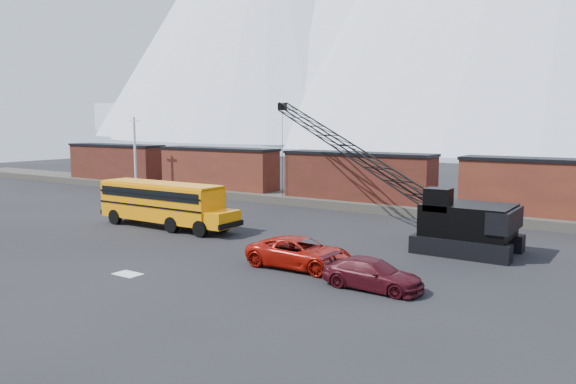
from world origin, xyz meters
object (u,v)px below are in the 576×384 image
object	(u,v)px
red_pickup	(300,253)
crawler_crane	(346,147)
maroon_suv	(373,274)
school_bus	(164,203)

from	to	relation	value
red_pickup	crawler_crane	bearing A→B (deg)	17.07
maroon_suv	crawler_crane	bearing A→B (deg)	32.89
crawler_crane	maroon_suv	bearing A→B (deg)	-57.87
school_bus	red_pickup	distance (m)	14.67
maroon_suv	crawler_crane	xyz separation A→B (m)	(-9.21, 14.67, 4.93)
school_bus	crawler_crane	distance (m)	13.86
school_bus	red_pickup	world-z (taller)	school_bus
maroon_suv	crawler_crane	size ratio (longest dim) A/B	0.20
red_pickup	crawler_crane	size ratio (longest dim) A/B	0.24
school_bus	red_pickup	xyz separation A→B (m)	(14.06, -4.06, -1.01)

